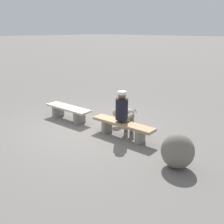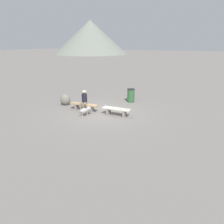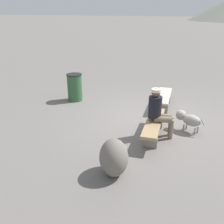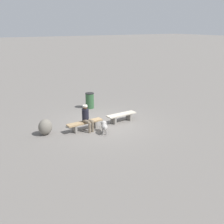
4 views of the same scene
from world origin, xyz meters
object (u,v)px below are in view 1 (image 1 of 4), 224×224
Objects in this scene: bench_left at (68,111)px; seated_person at (123,111)px; dog at (124,113)px; bench_right at (123,126)px; boulder at (178,151)px.

seated_person is (2.07, 0.18, 0.41)m from bench_left.
seated_person reaches higher than dog.
boulder reaches higher than bench_right.
bench_right is 0.40m from seated_person.
bench_right is at bearing 166.71° from boulder.
dog is at bearing 153.35° from boulder.
dog is (-0.62, 0.79, 0.02)m from bench_right.
bench_left is at bearing 179.32° from bench_right.
seated_person is at bearing 121.98° from bench_right.
boulder is at bearing -16.38° from bench_right.
bench_right is at bearing -0.68° from bench_left.
dog is at bearing 117.44° from seated_person.
bench_left is 0.92× the size of bench_right.
seated_person is (-0.06, 0.09, 0.39)m from bench_right.
boulder reaches higher than bench_left.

